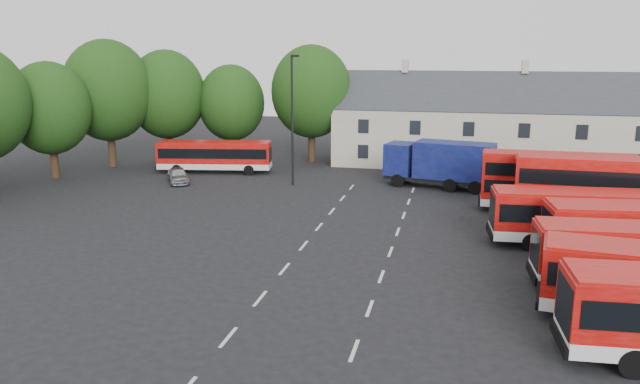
# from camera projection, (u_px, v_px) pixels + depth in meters

# --- Properties ---
(ground) EXTENTS (140.00, 140.00, 0.00)m
(ground) POSITION_uv_depth(u_px,v_px,m) (295.00, 257.00, 33.91)
(ground) COLOR black
(ground) RESTS_ON ground
(lane_markings) EXTENTS (5.15, 33.80, 0.01)m
(lane_markings) POSITION_uv_depth(u_px,v_px,m) (346.00, 249.00, 35.27)
(lane_markings) COLOR beige
(lane_markings) RESTS_ON ground
(treeline) EXTENTS (29.92, 32.59, 12.01)m
(treeline) POSITION_uv_depth(u_px,v_px,m) (125.00, 99.00, 55.29)
(treeline) COLOR black
(treeline) RESTS_ON ground
(terrace_houses) EXTENTS (35.70, 7.13, 10.06)m
(terrace_houses) POSITION_uv_depth(u_px,v_px,m) (521.00, 127.00, 58.55)
(terrace_houses) COLOR beige
(terrace_houses) RESTS_ON ground
(bus_row_e) EXTENTS (11.72, 3.51, 3.27)m
(bus_row_e) POSITION_uv_depth(u_px,v_px,m) (598.00, 214.00, 35.00)
(bus_row_e) COLOR silver
(bus_row_e) RESTS_ON ground
(bus_dd_south) EXTENTS (11.08, 2.97, 4.50)m
(bus_dd_south) POSITION_uv_depth(u_px,v_px,m) (606.00, 189.00, 38.71)
(bus_dd_south) COLOR silver
(bus_dd_south) RESTS_ON ground
(bus_dd_north) EXTENTS (10.18, 2.50, 4.16)m
(bus_dd_north) POSITION_uv_depth(u_px,v_px,m) (558.00, 179.00, 42.43)
(bus_dd_north) COLOR silver
(bus_dd_north) RESTS_ON ground
(bus_north) EXTENTS (10.44, 4.04, 2.88)m
(bus_north) POSITION_uv_depth(u_px,v_px,m) (215.00, 154.00, 56.68)
(bus_north) COLOR silver
(bus_north) RESTS_ON ground
(box_truck) EXTENTS (9.03, 4.55, 3.78)m
(box_truck) POSITION_uv_depth(u_px,v_px,m) (441.00, 162.00, 50.38)
(box_truck) COLOR black
(box_truck) RESTS_ON ground
(silver_car) EXTENTS (3.29, 4.07, 1.30)m
(silver_car) POSITION_uv_depth(u_px,v_px,m) (178.00, 175.00, 52.55)
(silver_car) COLOR #A6A8AD
(silver_car) RESTS_ON ground
(lamppost) EXTENTS (0.74, 0.43, 10.61)m
(lamppost) POSITION_uv_depth(u_px,v_px,m) (292.00, 117.00, 50.63)
(lamppost) COLOR black
(lamppost) RESTS_ON ground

